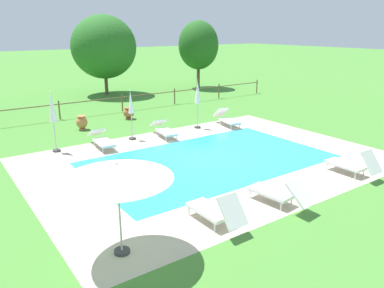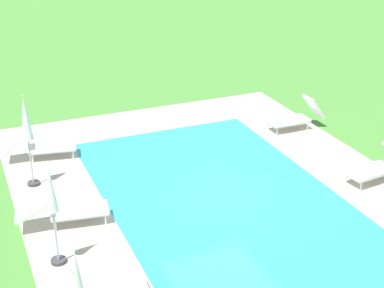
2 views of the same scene
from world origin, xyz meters
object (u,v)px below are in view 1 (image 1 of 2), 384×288
object	(u,v)px
sun_lounger_north_mid	(227,119)
tree_far_west	(104,47)
sun_lounger_north_end	(279,193)
patio_umbrella_closed_row_west	(198,95)
terracotta_urn_near_fence	(82,122)
sun_lounger_north_far	(102,140)
patio_umbrella_open_foreground	(117,172)
patio_umbrella_closed_row_centre	(52,110)
patio_umbrella_closed_row_mid_west	(131,107)
sun_lounger_north_near_steps	(164,129)
sun_lounger_south_mid	(353,164)
terracotta_urn_by_tree	(129,113)
tree_west_mid	(198,45)
sun_lounger_south_near_corner	(215,211)

from	to	relation	value
sun_lounger_north_mid	tree_far_west	distance (m)	13.09
sun_lounger_north_end	tree_far_west	size ratio (longest dim) A/B	0.35
patio_umbrella_closed_row_west	terracotta_urn_near_fence	world-z (taller)	patio_umbrella_closed_row_west
sun_lounger_north_far	patio_umbrella_open_foreground	distance (m)	8.31
sun_lounger_north_mid	patio_umbrella_closed_row_centre	world-z (taller)	patio_umbrella_closed_row_centre
patio_umbrella_open_foreground	patio_umbrella_closed_row_mid_west	xyz separation A→B (m)	(4.30, 8.06, -0.48)
sun_lounger_north_end	patio_umbrella_closed_row_mid_west	size ratio (longest dim) A/B	0.89
sun_lounger_north_mid	patio_umbrella_closed_row_mid_west	distance (m)	5.30
sun_lounger_north_end	terracotta_urn_near_fence	bearing A→B (deg)	98.48
sun_lounger_north_near_steps	sun_lounger_south_mid	bearing A→B (deg)	-70.16
sun_lounger_north_mid	patio_umbrella_closed_row_mid_west	size ratio (longest dim) A/B	0.90
patio_umbrella_closed_row_west	tree_far_west	xyz separation A→B (m)	(0.28, 12.15, 1.83)
patio_umbrella_open_foreground	terracotta_urn_by_tree	distance (m)	13.32
sun_lounger_south_mid	tree_far_west	distance (m)	20.63
terracotta_urn_near_fence	patio_umbrella_closed_row_centre	bearing A→B (deg)	-126.82
sun_lounger_north_near_steps	tree_far_west	size ratio (longest dim) A/B	0.37
terracotta_urn_near_fence	tree_far_west	distance (m)	10.94
sun_lounger_north_near_steps	patio_umbrella_closed_row_centre	size ratio (longest dim) A/B	0.84
patio_umbrella_closed_row_mid_west	patio_umbrella_closed_row_centre	xyz separation A→B (m)	(-3.34, 0.21, 0.23)
sun_lounger_south_mid	terracotta_urn_by_tree	size ratio (longest dim) A/B	2.83
patio_umbrella_open_foreground	tree_west_mid	xyz separation A→B (m)	(15.85, 18.80, 1.52)
tree_far_west	terracotta_urn_near_fence	bearing A→B (deg)	-119.59
patio_umbrella_open_foreground	patio_umbrella_closed_row_mid_west	size ratio (longest dim) A/B	1.06
sun_lounger_north_far	terracotta_urn_by_tree	world-z (taller)	sun_lounger_north_far
sun_lounger_north_near_steps	sun_lounger_south_near_corner	size ratio (longest dim) A/B	1.15
patio_umbrella_closed_row_centre	tree_west_mid	distance (m)	18.33
sun_lounger_north_end	terracotta_urn_by_tree	distance (m)	12.22
sun_lounger_north_end	tree_far_west	world-z (taller)	tree_far_west
patio_umbrella_open_foreground	sun_lounger_south_near_corner	bearing A→B (deg)	-4.78
patio_umbrella_closed_row_centre	terracotta_urn_near_fence	bearing A→B (deg)	53.18
sun_lounger_south_near_corner	sun_lounger_north_near_steps	bearing A→B (deg)	67.87
patio_umbrella_closed_row_centre	tree_west_mid	size ratio (longest dim) A/B	0.46
sun_lounger_north_end	terracotta_urn_near_fence	distance (m)	11.52
sun_lounger_south_mid	patio_umbrella_closed_row_west	size ratio (longest dim) A/B	0.75
terracotta_urn_by_tree	tree_west_mid	bearing A→B (deg)	35.28
patio_umbrella_closed_row_west	patio_umbrella_closed_row_mid_west	size ratio (longest dim) A/B	1.07
patio_umbrella_closed_row_mid_west	patio_umbrella_closed_row_centre	size ratio (longest dim) A/B	0.90
sun_lounger_south_near_corner	patio_umbrella_closed_row_centre	size ratio (longest dim) A/B	0.73
sun_lounger_north_far	patio_umbrella_open_foreground	bearing A→B (deg)	-109.33
sun_lounger_north_far	sun_lounger_north_end	world-z (taller)	sun_lounger_north_end
patio_umbrella_closed_row_west	tree_far_west	size ratio (longest dim) A/B	0.42
sun_lounger_north_far	terracotta_urn_by_tree	distance (m)	5.25
sun_lounger_north_end	tree_far_west	xyz separation A→B (m)	(3.48, 20.51, 3.13)
patio_umbrella_closed_row_west	patio_umbrella_closed_row_centre	bearing A→B (deg)	177.76
tree_west_mid	sun_lounger_south_near_corner	bearing A→B (deg)	-125.02
sun_lounger_north_far	sun_lounger_south_mid	distance (m)	9.84
sun_lounger_north_far	terracotta_urn_by_tree	size ratio (longest dim) A/B	3.25
patio_umbrella_closed_row_west	terracotta_urn_near_fence	distance (m)	5.91
sun_lounger_north_end	tree_far_west	bearing A→B (deg)	80.38
sun_lounger_north_mid	terracotta_urn_by_tree	distance (m)	5.54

